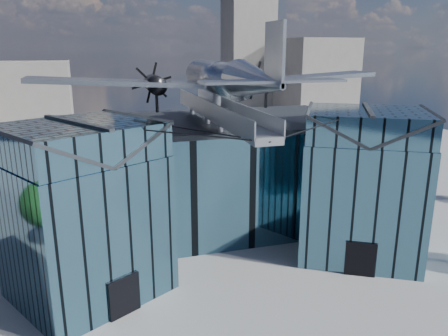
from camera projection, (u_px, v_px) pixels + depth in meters
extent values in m
plane|color=gray|center=(231.00, 263.00, 34.06)|extent=(120.00, 120.00, 0.00)
cube|color=#406D83|center=(203.00, 174.00, 41.11)|extent=(28.00, 14.00, 9.50)
cube|color=#282B30|center=(202.00, 122.00, 39.79)|extent=(28.00, 14.00, 0.40)
cube|color=#406D83|center=(86.00, 227.00, 28.95)|extent=(11.79, 11.43, 9.50)
cube|color=#406D83|center=(78.00, 141.00, 27.40)|extent=(11.56, 11.20, 2.20)
cube|color=#282B30|center=(43.00, 147.00, 25.82)|extent=(7.98, 9.23, 2.40)
cube|color=#282B30|center=(109.00, 136.00, 28.98)|extent=(7.98, 9.23, 2.40)
cube|color=#282B30|center=(76.00, 123.00, 27.09)|extent=(4.30, 7.10, 0.18)
cube|color=black|center=(124.00, 296.00, 27.20)|extent=(2.03, 1.32, 2.60)
cube|color=black|center=(141.00, 209.00, 32.12)|extent=(0.34, 0.34, 9.50)
cube|color=#406D83|center=(361.00, 197.00, 34.80)|extent=(11.79, 11.43, 9.50)
cube|color=#406D83|center=(367.00, 125.00, 33.25)|extent=(11.56, 11.20, 2.20)
cube|color=#282B30|center=(337.00, 123.00, 33.74)|extent=(7.98, 9.23, 2.40)
cube|color=#282B30|center=(398.00, 126.00, 32.75)|extent=(7.98, 9.23, 2.40)
cube|color=#282B30|center=(368.00, 109.00, 32.94)|extent=(4.30, 7.10, 0.18)
cube|color=black|center=(360.00, 259.00, 31.92)|extent=(2.03, 1.32, 2.60)
cube|color=black|center=(304.00, 193.00, 35.79)|extent=(0.34, 0.34, 9.50)
cube|color=#8F949C|center=(219.00, 115.00, 34.34)|extent=(1.80, 21.00, 0.50)
cube|color=#8F949C|center=(207.00, 108.00, 33.92)|extent=(0.08, 21.00, 1.10)
cube|color=#8F949C|center=(229.00, 107.00, 34.42)|extent=(0.08, 21.00, 1.10)
cylinder|color=#8F949C|center=(192.00, 109.00, 43.29)|extent=(0.44, 0.44, 1.35)
cylinder|color=#8F949C|center=(207.00, 117.00, 37.75)|extent=(0.44, 0.44, 1.35)
cylinder|color=#8F949C|center=(220.00, 125.00, 34.06)|extent=(0.44, 0.44, 1.35)
cylinder|color=#8F949C|center=(217.00, 103.00, 34.55)|extent=(0.70, 0.70, 1.40)
cylinder|color=black|center=(169.00, 132.00, 25.88)|extent=(10.55, 6.08, 0.69)
cylinder|color=black|center=(326.00, 124.00, 28.80)|extent=(10.55, 6.08, 0.69)
cylinder|color=black|center=(187.00, 129.00, 31.81)|extent=(6.09, 17.04, 1.19)
cylinder|color=black|center=(263.00, 125.00, 33.48)|extent=(6.09, 17.04, 1.19)
cylinder|color=#9DA3AA|center=(217.00, 78.00, 34.04)|extent=(2.50, 11.00, 2.50)
sphere|color=#9DA3AA|center=(200.00, 74.00, 39.11)|extent=(2.50, 2.50, 2.50)
cube|color=black|center=(202.00, 66.00, 38.01)|extent=(1.60, 1.40, 0.50)
cone|color=#9DA3AA|center=(258.00, 82.00, 25.65)|extent=(2.50, 7.00, 2.50)
cube|color=#9DA3AA|center=(275.00, 54.00, 23.10)|extent=(0.18, 2.40, 3.40)
cube|color=#9DA3AA|center=(273.00, 81.00, 23.56)|extent=(8.00, 1.80, 0.14)
cube|color=#9DA3AA|center=(124.00, 83.00, 33.09)|extent=(14.00, 3.20, 1.08)
cylinder|color=black|center=(155.00, 85.00, 34.38)|extent=(1.44, 3.20, 1.44)
cone|color=black|center=(152.00, 83.00, 36.04)|extent=(0.70, 0.70, 0.70)
cube|color=black|center=(152.00, 83.00, 36.18)|extent=(1.05, 0.06, 3.33)
cube|color=black|center=(152.00, 83.00, 36.18)|extent=(2.53, 0.06, 2.53)
cube|color=black|center=(152.00, 83.00, 36.18)|extent=(3.33, 0.06, 1.05)
cylinder|color=black|center=(157.00, 101.00, 34.15)|extent=(0.24, 0.24, 1.75)
cube|color=#9DA3AA|center=(293.00, 79.00, 36.99)|extent=(14.00, 3.20, 1.08)
cylinder|color=black|center=(264.00, 82.00, 36.94)|extent=(1.44, 3.20, 1.44)
cone|color=black|center=(256.00, 81.00, 38.60)|extent=(0.70, 0.70, 0.70)
cube|color=black|center=(256.00, 80.00, 38.74)|extent=(1.05, 0.06, 3.33)
cube|color=black|center=(256.00, 80.00, 38.74)|extent=(2.53, 0.06, 2.53)
cube|color=black|center=(256.00, 80.00, 38.74)|extent=(3.33, 0.06, 1.05)
cylinder|color=black|center=(266.00, 97.00, 36.71)|extent=(0.24, 0.24, 1.75)
cube|color=slate|center=(313.00, 86.00, 84.88)|extent=(12.00, 14.00, 18.00)
cube|color=slate|center=(30.00, 102.00, 77.40)|extent=(14.00, 10.00, 14.00)
cube|color=slate|center=(248.00, 64.00, 90.27)|extent=(9.00, 9.00, 26.00)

